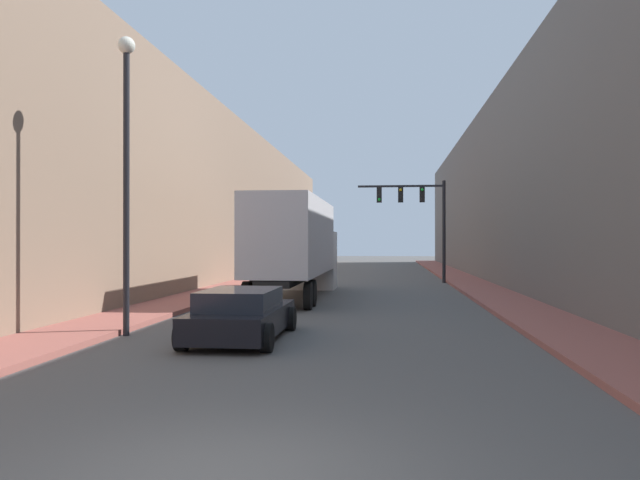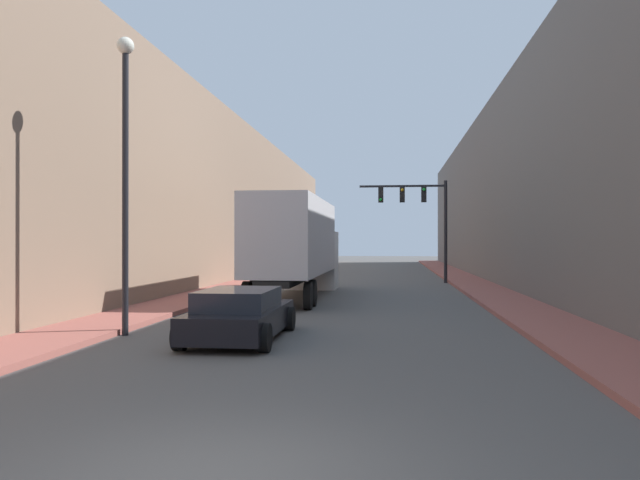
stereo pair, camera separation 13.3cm
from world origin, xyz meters
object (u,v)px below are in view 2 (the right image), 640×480
at_px(sedan_car, 240,315).
at_px(street_lamp, 125,147).
at_px(traffic_signal_gantry, 422,210).
at_px(semi_truck, 297,243).

relative_size(sedan_car, street_lamp, 0.61).
xyz_separation_m(sedan_car, street_lamp, (-3.10, 0.35, 4.23)).
distance_m(sedan_car, traffic_signal_gantry, 23.02).
xyz_separation_m(semi_truck, sedan_car, (0.32, -11.61, -1.73)).
relative_size(semi_truck, sedan_car, 2.60).
bearing_deg(semi_truck, traffic_signal_gantry, 60.83).
xyz_separation_m(sedan_car, traffic_signal_gantry, (5.50, 22.05, 3.65)).
height_order(semi_truck, street_lamp, street_lamp).
relative_size(traffic_signal_gantry, street_lamp, 0.78).
relative_size(semi_truck, street_lamp, 1.59).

